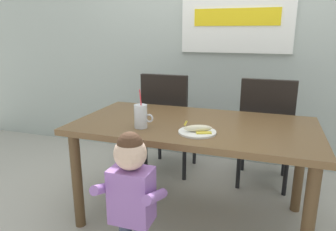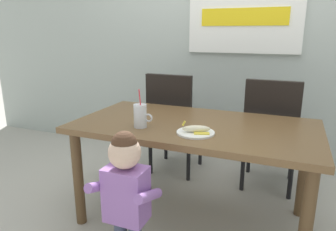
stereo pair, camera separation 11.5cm
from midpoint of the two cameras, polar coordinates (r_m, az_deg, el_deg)
The scene contains 9 objects.
ground_plane at distance 2.38m, azimuth 5.99°, elevation -18.39°, with size 24.00×24.00×0.00m, color #B7B2A8.
back_wall at distance 3.18m, azimuth 13.32°, elevation 17.29°, with size 6.40×0.17×2.90m.
dining_table at distance 2.10m, azimuth 6.46°, elevation -3.87°, with size 1.60×0.85×0.72m.
dining_chair_left at distance 2.85m, azimuth 2.15°, elevation -0.52°, with size 0.44×0.45×0.96m.
dining_chair_right at distance 2.69m, azimuth 19.71°, elevation -2.37°, with size 0.44×0.45×0.96m.
toddler_standing at distance 1.65m, azimuth -5.80°, elevation -13.28°, with size 0.33×0.24×0.84m.
milk_cup at distance 1.96m, azimuth -3.47°, elevation -0.31°, with size 0.13×0.08×0.25m.
snack_plate at distance 1.86m, azimuth 6.90°, elevation -3.19°, with size 0.23×0.23×0.01m, color white.
peeled_banana at distance 1.85m, azimuth 7.11°, elevation -2.53°, with size 0.18×0.13×0.07m.
Camera 2 is at (0.58, -1.89, 1.31)m, focal length 32.84 mm.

